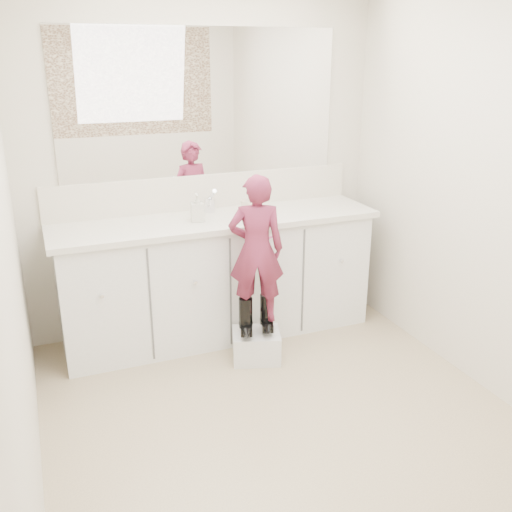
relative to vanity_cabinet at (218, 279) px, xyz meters
name	(u,v)px	position (x,y,z in m)	size (l,w,h in m)	color
floor	(288,425)	(0.00, -1.23, -0.42)	(3.00, 3.00, 0.00)	#8F785D
wall_back	(203,166)	(0.00, 0.27, 0.77)	(2.60, 2.60, 0.00)	beige
wall_left	(6,252)	(-1.30, -1.23, 0.78)	(3.00, 3.00, 0.00)	beige
wall_right	(499,196)	(1.30, -1.23, 0.78)	(3.00, 3.00, 0.00)	beige
vanity_cabinet	(218,279)	(0.00, 0.00, 0.00)	(2.20, 0.55, 0.85)	silver
countertop	(217,220)	(0.00, -0.01, 0.45)	(2.28, 0.58, 0.04)	beige
backsplash	(205,192)	(0.00, 0.26, 0.59)	(2.28, 0.03, 0.25)	beige
mirror	(202,103)	(0.00, 0.26, 1.22)	(2.00, 0.02, 1.00)	white
faucet	(210,205)	(0.00, 0.15, 0.52)	(0.08, 0.08, 0.10)	silver
cup	(247,206)	(0.24, 0.04, 0.51)	(0.10, 0.10, 0.09)	beige
soap_bottle	(197,207)	(-0.15, -0.04, 0.56)	(0.09, 0.09, 0.19)	beige
step_stool	(256,345)	(0.11, -0.48, -0.32)	(0.31, 0.26, 0.20)	silver
boot_left	(246,316)	(0.03, -0.48, -0.09)	(0.10, 0.17, 0.26)	black
boot_right	(267,313)	(0.18, -0.48, -0.09)	(0.10, 0.17, 0.26)	black
toddler	(256,250)	(0.11, -0.48, 0.36)	(0.36, 0.23, 0.98)	#B03666
toothbrush	(266,239)	(0.18, -0.48, 0.43)	(0.01, 0.01, 0.14)	#F55FBD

